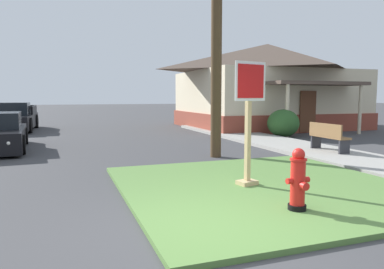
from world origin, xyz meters
name	(u,v)px	position (x,y,z in m)	size (l,w,h in m)	color
ground_plane	(209,235)	(0.00, 0.00, 0.00)	(160.00, 160.00, 0.00)	#3D3D3F
grass_corner_patch	(264,186)	(1.92, 1.86, 0.04)	(5.38, 5.41, 0.08)	#567F3D
sidewalk_strip	(292,146)	(5.81, 6.46, 0.06)	(2.20, 18.40, 0.12)	#9E9B93
fire_hydrant	(298,181)	(1.57, 0.30, 0.53)	(0.38, 0.34, 0.94)	black
stop_sign	(249,125)	(1.62, 1.94, 1.24)	(0.72, 0.35, 2.36)	tan
manhole_cover	(156,174)	(0.27, 3.83, 0.01)	(0.70, 0.70, 0.02)	black
pickup_truck_black	(13,119)	(-4.17, 16.49, 0.62)	(2.23, 5.21, 1.48)	black
street_bench	(328,136)	(5.90, 4.76, 0.58)	(0.43, 1.45, 0.85)	brown
corner_house	(267,85)	(9.56, 14.33, 2.46)	(9.47, 9.20, 4.80)	brown
shrub_near_porch	(283,123)	(7.43, 9.42, 0.61)	(1.39, 1.39, 1.22)	#2C5726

